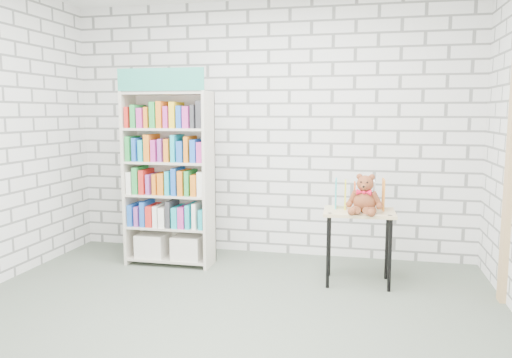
# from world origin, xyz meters

# --- Properties ---
(ground) EXTENTS (4.50, 4.50, 0.00)m
(ground) POSITION_xyz_m (0.00, 0.00, 0.00)
(ground) COLOR #505A4C
(ground) RESTS_ON ground
(room_shell) EXTENTS (4.52, 4.02, 2.81)m
(room_shell) POSITION_xyz_m (0.00, 0.00, 1.78)
(room_shell) COLOR silver
(room_shell) RESTS_ON ground
(bookshelf) EXTENTS (0.90, 0.35, 2.02)m
(bookshelf) POSITION_xyz_m (-0.92, 1.36, 0.92)
(bookshelf) COLOR beige
(bookshelf) RESTS_ON ground
(display_table) EXTENTS (0.66, 0.47, 0.69)m
(display_table) POSITION_xyz_m (1.02, 1.15, 0.60)
(display_table) COLOR #CDB77B
(display_table) RESTS_ON ground
(table_books) EXTENTS (0.46, 0.22, 0.27)m
(table_books) POSITION_xyz_m (1.02, 1.25, 0.83)
(table_books) COLOR #29ADB4
(table_books) RESTS_ON display_table
(teddy_bear) EXTENTS (0.33, 0.31, 0.35)m
(teddy_bear) POSITION_xyz_m (1.07, 1.05, 0.83)
(teddy_bear) COLOR brown
(teddy_bear) RESTS_ON display_table
(door_trim) EXTENTS (0.05, 0.12, 2.10)m
(door_trim) POSITION_xyz_m (2.23, 0.95, 1.05)
(door_trim) COLOR tan
(door_trim) RESTS_ON ground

